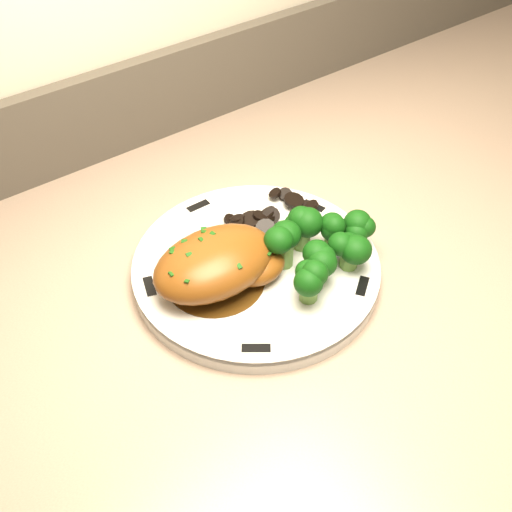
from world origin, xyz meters
TOP-DOWN VIEW (x-y plane):
  - counter at (0.19, 1.67)m, footprint 2.03×0.67m
  - plate at (-0.00, 1.68)m, footprint 0.27×0.27m
  - rim_accent_0 at (0.11, 1.72)m, footprint 0.02×0.03m
  - rim_accent_1 at (-0.00, 1.80)m, footprint 0.03×0.01m
  - rim_accent_2 at (-0.12, 1.72)m, footprint 0.02×0.03m
  - rim_accent_3 at (-0.07, 1.59)m, footprint 0.03×0.02m
  - rim_accent_4 at (0.07, 1.59)m, footprint 0.03×0.02m
  - gravy_pool at (-0.06, 1.69)m, footprint 0.11×0.11m
  - chicken_breast at (-0.05, 1.68)m, footprint 0.14×0.09m
  - mushroom_pile at (0.05, 1.73)m, footprint 0.09×0.07m
  - broccoli_florets at (0.05, 1.64)m, footprint 0.12×0.09m

SIDE VIEW (x-z plane):
  - counter at x=0.19m, z-range -0.06..0.94m
  - plate at x=0.00m, z-range 0.88..0.90m
  - rim_accent_0 at x=0.11m, z-range 0.90..0.90m
  - rim_accent_1 at x=0.00m, z-range 0.90..0.90m
  - rim_accent_2 at x=-0.12m, z-range 0.90..0.90m
  - rim_accent_3 at x=-0.07m, z-range 0.90..0.90m
  - rim_accent_4 at x=0.07m, z-range 0.90..0.90m
  - gravy_pool at x=-0.06m, z-range 0.90..0.90m
  - mushroom_pile at x=0.05m, z-range 0.89..0.91m
  - broccoli_florets at x=0.05m, z-range 0.90..0.94m
  - chicken_breast at x=-0.05m, z-range 0.90..0.95m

